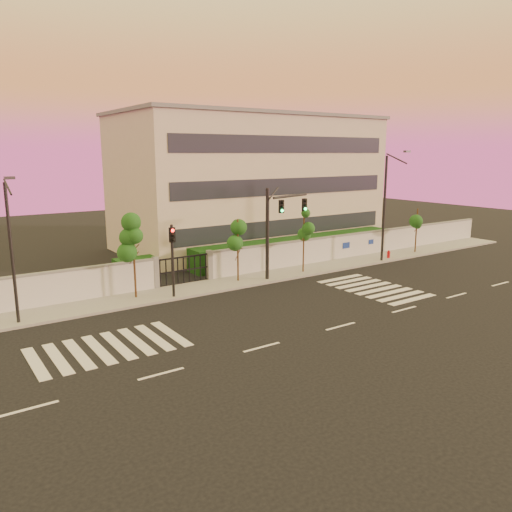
% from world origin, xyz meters
% --- Properties ---
extents(ground, '(120.00, 120.00, 0.00)m').
position_xyz_m(ground, '(0.00, 0.00, 0.00)').
color(ground, black).
rests_on(ground, ground).
extents(sidewalk, '(60.00, 3.00, 0.15)m').
position_xyz_m(sidewalk, '(0.00, 10.50, 0.07)').
color(sidewalk, gray).
rests_on(sidewalk, ground).
extents(perimeter_wall, '(60.00, 0.36, 2.20)m').
position_xyz_m(perimeter_wall, '(0.10, 12.00, 1.07)').
color(perimeter_wall, silver).
rests_on(perimeter_wall, ground).
extents(hedge_row, '(41.00, 4.25, 1.80)m').
position_xyz_m(hedge_row, '(1.17, 14.74, 0.82)').
color(hedge_row, black).
rests_on(hedge_row, ground).
extents(institutional_building, '(24.40, 12.40, 12.25)m').
position_xyz_m(institutional_building, '(9.00, 21.99, 6.16)').
color(institutional_building, beige).
rests_on(institutional_building, ground).
extents(road_markings, '(57.00, 7.62, 0.02)m').
position_xyz_m(road_markings, '(-1.58, 3.76, 0.01)').
color(road_markings, silver).
rests_on(road_markings, ground).
extents(street_tree_c, '(1.55, 1.23, 5.29)m').
position_xyz_m(street_tree_c, '(-6.90, 10.65, 3.89)').
color(street_tree_c, '#382314').
rests_on(street_tree_c, ground).
extents(street_tree_d, '(1.48, 1.18, 4.42)m').
position_xyz_m(street_tree_d, '(0.43, 10.53, 3.25)').
color(street_tree_d, '#382314').
rests_on(street_tree_d, ground).
extents(street_tree_e, '(1.36, 1.08, 4.97)m').
position_xyz_m(street_tree_e, '(5.84, 10.03, 3.65)').
color(street_tree_e, '#382314').
rests_on(street_tree_e, ground).
extents(street_tree_f, '(1.43, 1.14, 4.01)m').
position_xyz_m(street_tree_f, '(18.92, 10.18, 2.96)').
color(street_tree_f, '#382314').
rests_on(street_tree_f, ground).
extents(traffic_signal_main, '(4.02, 1.31, 6.46)m').
position_xyz_m(traffic_signal_main, '(3.17, 9.76, 4.09)').
color(traffic_signal_main, black).
rests_on(traffic_signal_main, ground).
extents(traffic_signal_secondary, '(0.36, 0.34, 4.60)m').
position_xyz_m(traffic_signal_secondary, '(-4.95, 9.45, 2.92)').
color(traffic_signal_secondary, black).
rests_on(traffic_signal_secondary, ground).
extents(streetlight_west, '(0.46, 1.86, 7.74)m').
position_xyz_m(streetlight_west, '(-13.69, 9.56, 4.18)').
color(streetlight_west, black).
rests_on(streetlight_west, ground).
extents(streetlight_east, '(0.54, 2.16, 8.99)m').
position_xyz_m(streetlight_east, '(13.68, 9.23, 4.86)').
color(streetlight_east, black).
rests_on(streetlight_east, ground).
extents(fire_hydrant, '(0.30, 0.30, 0.79)m').
position_xyz_m(fire_hydrant, '(14.90, 9.74, 0.39)').
color(fire_hydrant, '#B60C13').
rests_on(fire_hydrant, ground).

